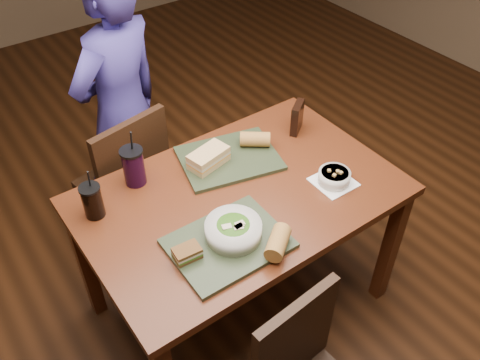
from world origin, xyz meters
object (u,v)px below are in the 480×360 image
object	(u,v)px
salad_bowl	(233,229)
soup_bowl	(334,177)
diner	(123,112)
baguette_far	(255,139)
cup_berry	(134,166)
chip_bag	(297,117)
dining_table	(240,208)
sandwich_far	(208,158)
tray_far	(229,158)
cup_cola	(92,201)
chair_far	(130,180)
sandwich_near	(187,253)
baguette_near	(278,242)
tray_near	(228,243)

from	to	relation	value
salad_bowl	soup_bowl	world-z (taller)	salad_bowl
diner	baguette_far	distance (m)	0.71
cup_berry	chip_bag	xyz separation A→B (m)	(0.79, -0.11, -0.01)
baguette_far	chip_bag	bearing A→B (deg)	-0.89
dining_table	diner	xyz separation A→B (m)	(-0.13, 0.82, 0.09)
sandwich_far	dining_table	bearing A→B (deg)	-85.93
diner	tray_far	distance (m)	0.65
cup_cola	cup_berry	xyz separation A→B (m)	(0.22, 0.08, 0.01)
chair_far	sandwich_far	distance (m)	0.55
baguette_far	cup_berry	world-z (taller)	cup_berry
diner	tray_far	xyz separation A→B (m)	(0.22, -0.61, 0.01)
cup_cola	sandwich_near	bearing A→B (deg)	-67.07
chair_far	baguette_far	size ratio (longest dim) A/B	6.74
salad_bowl	chip_bag	size ratio (longest dim) A/B	1.43
cup_cola	baguette_near	bearing A→B (deg)	-51.02
tray_far	cup_berry	world-z (taller)	cup_berry
soup_bowl	diner	bearing A→B (deg)	116.23
salad_bowl	baguette_near	world-z (taller)	salad_bowl
dining_table	tray_far	xyz separation A→B (m)	(0.09, 0.20, 0.10)
diner	baguette_far	xyz separation A→B (m)	(0.36, -0.61, 0.05)
tray_near	cup_cola	bearing A→B (deg)	127.44
tray_near	sandwich_near	world-z (taller)	sandwich_near
chair_far	sandwich_near	size ratio (longest dim) A/B	8.98
dining_table	baguette_far	bearing A→B (deg)	41.41
diner	soup_bowl	world-z (taller)	diner
dining_table	baguette_near	size ratio (longest dim) A/B	9.45
tray_far	cup_cola	world-z (taller)	cup_cola
dining_table	cup_cola	distance (m)	0.60
tray_near	cup_cola	xyz separation A→B (m)	(-0.33, 0.43, 0.06)
chair_far	soup_bowl	size ratio (longest dim) A/B	5.48
tray_far	sandwich_far	bearing A→B (deg)	174.53
chair_far	chip_bag	bearing A→B (deg)	-30.21
chair_far	baguette_far	world-z (taller)	chair_far
cup_cola	chip_bag	bearing A→B (deg)	-1.81
tray_far	chair_far	bearing A→B (deg)	128.21
soup_bowl	sandwich_near	xyz separation A→B (m)	(-0.72, -0.00, 0.01)
tray_near	salad_bowl	distance (m)	0.06
sandwich_near	sandwich_far	xyz separation A→B (m)	(0.35, 0.39, 0.01)
diner	cup_berry	world-z (taller)	diner
tray_far	chip_bag	size ratio (longest dim) A/B	2.86
baguette_far	cup_berry	xyz separation A→B (m)	(-0.54, 0.11, 0.03)
salad_bowl	dining_table	bearing A→B (deg)	48.76
tray_near	cup_cola	distance (m)	0.55
dining_table	tray_near	size ratio (longest dim) A/B	3.10
chair_far	sandwich_near	world-z (taller)	chair_far
dining_table	tray_near	world-z (taller)	tray_near
tray_far	baguette_near	bearing A→B (deg)	-106.64
tray_near	sandwich_near	size ratio (longest dim) A/B	4.17
tray_near	diner	bearing A→B (deg)	86.19
baguette_far	sandwich_near	bearing A→B (deg)	-147.09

